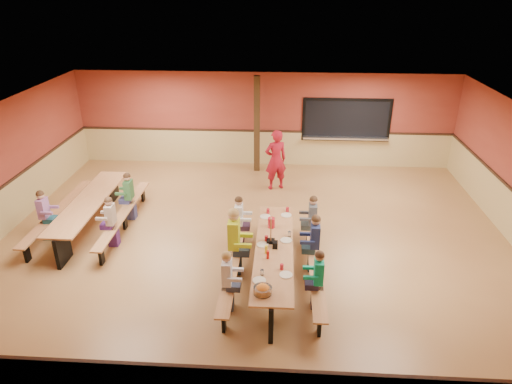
{
  "coord_description": "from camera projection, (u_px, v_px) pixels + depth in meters",
  "views": [
    {
      "loc": [
        0.62,
        -9.19,
        5.57
      ],
      "look_at": [
        0.03,
        0.26,
        1.15
      ],
      "focal_mm": 32.0,
      "sensor_mm": 36.0,
      "label": 1
    }
  ],
  "objects": [
    {
      "name": "room_envelope",
      "position": [
        254.0,
        215.0,
        10.41
      ],
      "size": [
        12.04,
        10.04,
        3.02
      ],
      "color": "brown",
      "rests_on": "ground"
    },
    {
      "name": "table_paddle",
      "position": [
        271.0,
        236.0,
        9.18
      ],
      "size": [
        0.16,
        0.16,
        0.56
      ],
      "color": "black",
      "rests_on": "cafeteria_table_main"
    },
    {
      "name": "condiment_mustard",
      "position": [
        266.0,
        249.0,
        8.83
      ],
      "size": [
        0.06,
        0.06,
        0.17
      ],
      "primitive_type": "cylinder",
      "color": "yellow",
      "rests_on": "cafeteria_table_main"
    },
    {
      "name": "seated_child_white_left",
      "position": [
        227.0,
        281.0,
        8.27
      ],
      "size": [
        0.37,
        0.3,
        1.21
      ],
      "primitive_type": null,
      "color": "silver",
      "rests_on": "ground"
    },
    {
      "name": "napkin_dispenser",
      "position": [
        275.0,
        245.0,
        9.03
      ],
      "size": [
        0.1,
        0.14,
        0.13
      ],
      "primitive_type": "cube",
      "color": "black",
      "rests_on": "cafeteria_table_main"
    },
    {
      "name": "condiment_ketchup",
      "position": [
        268.0,
        255.0,
        8.66
      ],
      "size": [
        0.06,
        0.06,
        0.17
      ],
      "primitive_type": "cylinder",
      "color": "#B2140F",
      "rests_on": "cafeteria_table_main"
    },
    {
      "name": "seated_child_purple_sec",
      "position": [
        45.0,
        215.0,
        10.56
      ],
      "size": [
        0.38,
        0.31,
        1.22
      ],
      "primitive_type": null,
      "color": "#905C91",
      "rests_on": "ground"
    },
    {
      "name": "cafeteria_table_second",
      "position": [
        90.0,
        208.0,
        11.08
      ],
      "size": [
        1.91,
        3.7,
        0.74
      ],
      "color": "#AC7244",
      "rests_on": "ground"
    },
    {
      "name": "cafeteria_table_main",
      "position": [
        274.0,
        257.0,
        9.13
      ],
      "size": [
        1.91,
        3.7,
        0.74
      ],
      "color": "#AC7244",
      "rests_on": "ground"
    },
    {
      "name": "chip_bowl",
      "position": [
        263.0,
        290.0,
        7.71
      ],
      "size": [
        0.32,
        0.32,
        0.15
      ],
      "primitive_type": null,
      "color": "orange",
      "rests_on": "cafeteria_table_main"
    },
    {
      "name": "seated_child_navy_right",
      "position": [
        315.0,
        244.0,
        9.38
      ],
      "size": [
        0.4,
        0.33,
        1.27
      ],
      "primitive_type": null,
      "color": "navy",
      "rests_on": "ground"
    },
    {
      "name": "seated_child_char_right",
      "position": [
        312.0,
        222.0,
        10.28
      ],
      "size": [
        0.38,
        0.31,
        1.24
      ],
      "primitive_type": null,
      "color": "#46494F",
      "rests_on": "ground"
    },
    {
      "name": "punch_pitcher",
      "position": [
        271.0,
        223.0,
        9.75
      ],
      "size": [
        0.16,
        0.16,
        0.22
      ],
      "primitive_type": "cylinder",
      "color": "#B21723",
      "rests_on": "cafeteria_table_main"
    },
    {
      "name": "structural_post",
      "position": [
        257.0,
        125.0,
        14.06
      ],
      "size": [
        0.18,
        0.18,
        3.0
      ],
      "primitive_type": "cube",
      "color": "#312110",
      "rests_on": "ground"
    },
    {
      "name": "place_settings",
      "position": [
        274.0,
        246.0,
        9.01
      ],
      "size": [
        0.65,
        3.3,
        0.11
      ],
      "primitive_type": null,
      "color": "beige",
      "rests_on": "cafeteria_table_main"
    },
    {
      "name": "ground",
      "position": [
        254.0,
        241.0,
        10.7
      ],
      "size": [
        12.0,
        12.0,
        0.0
      ],
      "primitive_type": "plane",
      "color": "brown",
      "rests_on": "ground"
    },
    {
      "name": "seated_child_grey_left",
      "position": [
        239.0,
        222.0,
        10.28
      ],
      "size": [
        0.38,
        0.31,
        1.22
      ],
      "primitive_type": null,
      "color": "white",
      "rests_on": "ground"
    },
    {
      "name": "seated_child_teal_right",
      "position": [
        318.0,
        280.0,
        8.3
      ],
      "size": [
        0.36,
        0.3,
        1.2
      ],
      "primitive_type": null,
      "color": "#0F9D73",
      "rests_on": "ground"
    },
    {
      "name": "kitchen_pass_through",
      "position": [
        346.0,
        122.0,
        14.41
      ],
      "size": [
        2.78,
        0.28,
        1.38
      ],
      "color": "black",
      "rests_on": "ground"
    },
    {
      "name": "seated_child_green_sec",
      "position": [
        130.0,
        196.0,
        11.47
      ],
      "size": [
        0.38,
        0.31,
        1.23
      ],
      "primitive_type": null,
      "color": "#336838",
      "rests_on": "ground"
    },
    {
      "name": "standing_woman",
      "position": [
        276.0,
        160.0,
        13.05
      ],
      "size": [
        0.76,
        0.63,
        1.77
      ],
      "primitive_type": "imported",
      "rotation": [
        0.0,
        0.0,
        3.51
      ],
      "color": "maroon",
      "rests_on": "ground"
    },
    {
      "name": "seated_adult_yellow",
      "position": [
        234.0,
        241.0,
        9.3
      ],
      "size": [
        0.48,
        0.4,
        1.45
      ],
      "primitive_type": null,
      "color": "#B9CE1C",
      "rests_on": "ground"
    },
    {
      "name": "seated_child_tan_sec",
      "position": [
        111.0,
        222.0,
        10.3
      ],
      "size": [
        0.37,
        0.3,
        1.21
      ],
      "primitive_type": null,
      "color": "tan",
      "rests_on": "ground"
    }
  ]
}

